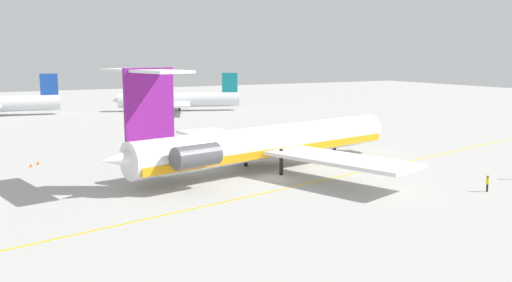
{
  "coord_description": "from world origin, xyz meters",
  "views": [
    {
      "loc": [
        -32.57,
        -56.18,
        14.75
      ],
      "look_at": [
        2.15,
        8.22,
        3.12
      ],
      "focal_mm": 38.59,
      "sensor_mm": 36.0,
      "label": 1
    }
  ],
  "objects_px": {
    "ground_crew_near_tail": "(488,182)",
    "ground_crew_starboard": "(264,132)",
    "main_jetliner": "(263,142)",
    "safety_cone_wingtip": "(31,165)",
    "ground_crew_portside": "(250,131)",
    "airliner_mid_left": "(176,100)",
    "safety_cone_nose": "(38,163)"
  },
  "relations": [
    {
      "from": "airliner_mid_left",
      "to": "safety_cone_nose",
      "type": "bearing_deg",
      "value": 75.89
    },
    {
      "from": "airliner_mid_left",
      "to": "ground_crew_portside",
      "type": "distance_m",
      "value": 50.09
    },
    {
      "from": "safety_cone_wingtip",
      "to": "ground_crew_portside",
      "type": "bearing_deg",
      "value": 14.22
    },
    {
      "from": "main_jetliner",
      "to": "safety_cone_wingtip",
      "type": "relative_size",
      "value": 82.41
    },
    {
      "from": "safety_cone_wingtip",
      "to": "safety_cone_nose",
      "type": "bearing_deg",
      "value": 51.74
    },
    {
      "from": "main_jetliner",
      "to": "safety_cone_wingtip",
      "type": "height_order",
      "value": "main_jetliner"
    },
    {
      "from": "airliner_mid_left",
      "to": "safety_cone_nose",
      "type": "distance_m",
      "value": 71.12
    },
    {
      "from": "safety_cone_nose",
      "to": "ground_crew_portside",
      "type": "bearing_deg",
      "value": 12.65
    },
    {
      "from": "airliner_mid_left",
      "to": "ground_crew_near_tail",
      "type": "xyz_separation_m",
      "value": [
        -0.08,
        -96.9,
        -1.77
      ]
    },
    {
      "from": "ground_crew_near_tail",
      "to": "ground_crew_portside",
      "type": "relative_size",
      "value": 1.08
    },
    {
      "from": "ground_crew_near_tail",
      "to": "ground_crew_starboard",
      "type": "height_order",
      "value": "ground_crew_near_tail"
    },
    {
      "from": "ground_crew_near_tail",
      "to": "ground_crew_starboard",
      "type": "distance_m",
      "value": 45.38
    },
    {
      "from": "main_jetliner",
      "to": "ground_crew_near_tail",
      "type": "height_order",
      "value": "main_jetliner"
    },
    {
      "from": "ground_crew_portside",
      "to": "ground_crew_near_tail",
      "type": "bearing_deg",
      "value": -149.21
    },
    {
      "from": "airliner_mid_left",
      "to": "ground_crew_starboard",
      "type": "bearing_deg",
      "value": 108.32
    },
    {
      "from": "airliner_mid_left",
      "to": "ground_crew_near_tail",
      "type": "distance_m",
      "value": 96.91
    },
    {
      "from": "airliner_mid_left",
      "to": "ground_crew_portside",
      "type": "height_order",
      "value": "airliner_mid_left"
    },
    {
      "from": "main_jetliner",
      "to": "ground_crew_starboard",
      "type": "distance_m",
      "value": 27.92
    },
    {
      "from": "ground_crew_near_tail",
      "to": "safety_cone_wingtip",
      "type": "bearing_deg",
      "value": -125.43
    },
    {
      "from": "main_jetliner",
      "to": "airliner_mid_left",
      "type": "relative_size",
      "value": 1.42
    },
    {
      "from": "ground_crew_near_tail",
      "to": "ground_crew_starboard",
      "type": "relative_size",
      "value": 1.03
    },
    {
      "from": "main_jetliner",
      "to": "ground_crew_portside",
      "type": "relative_size",
      "value": 27.58
    },
    {
      "from": "ground_crew_portside",
      "to": "safety_cone_nose",
      "type": "distance_m",
      "value": 37.58
    },
    {
      "from": "airliner_mid_left",
      "to": "ground_crew_portside",
      "type": "bearing_deg",
      "value": 106.15
    },
    {
      "from": "ground_crew_starboard",
      "to": "safety_cone_wingtip",
      "type": "bearing_deg",
      "value": 46.97
    },
    {
      "from": "ground_crew_portside",
      "to": "ground_crew_starboard",
      "type": "height_order",
      "value": "ground_crew_starboard"
    },
    {
      "from": "main_jetliner",
      "to": "ground_crew_near_tail",
      "type": "distance_m",
      "value": 26.58
    },
    {
      "from": "ground_crew_near_tail",
      "to": "safety_cone_nose",
      "type": "distance_m",
      "value": 56.34
    },
    {
      "from": "main_jetliner",
      "to": "airliner_mid_left",
      "type": "xyz_separation_m",
      "value": [
        16.08,
        75.82,
        -0.73
      ]
    },
    {
      "from": "ground_crew_near_tail",
      "to": "ground_crew_starboard",
      "type": "bearing_deg",
      "value": -170.62
    },
    {
      "from": "airliner_mid_left",
      "to": "safety_cone_wingtip",
      "type": "relative_size",
      "value": 58.16
    },
    {
      "from": "main_jetliner",
      "to": "airliner_mid_left",
      "type": "distance_m",
      "value": 77.51
    }
  ]
}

